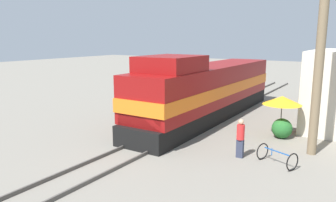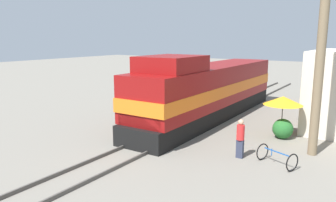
# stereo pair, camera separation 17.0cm
# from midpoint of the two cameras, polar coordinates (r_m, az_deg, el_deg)

# --- Properties ---
(ground_plane) EXTENTS (120.00, 120.00, 0.00)m
(ground_plane) POSITION_cam_midpoint_polar(r_m,az_deg,el_deg) (19.84, 4.37, -4.28)
(ground_plane) COLOR slate
(rail_near) EXTENTS (0.08, 43.42, 0.15)m
(rail_near) POSITION_cam_midpoint_polar(r_m,az_deg,el_deg) (20.17, 2.59, -3.79)
(rail_near) COLOR #4C4742
(rail_near) RESTS_ON ground_plane
(rail_far) EXTENTS (0.08, 43.42, 0.15)m
(rail_far) POSITION_cam_midpoint_polar(r_m,az_deg,el_deg) (19.50, 6.23, -4.36)
(rail_far) COLOR #4C4742
(rail_far) RESTS_ON ground_plane
(locomotive) EXTENTS (2.98, 15.79, 4.28)m
(locomotive) POSITION_cam_midpoint_polar(r_m,az_deg,el_deg) (21.22, 7.11, 1.81)
(locomotive) COLOR black
(locomotive) RESTS_ON ground_plane
(utility_pole) EXTENTS (1.80, 0.39, 10.89)m
(utility_pole) POSITION_cam_midpoint_polar(r_m,az_deg,el_deg) (15.60, 25.63, 11.01)
(utility_pole) COLOR #726047
(utility_pole) RESTS_ON ground_plane
(vendor_umbrella) EXTENTS (2.01, 2.01, 2.21)m
(vendor_umbrella) POSITION_cam_midpoint_polar(r_m,az_deg,el_deg) (18.09, 19.66, 0.06)
(vendor_umbrella) COLOR #4C4C4C
(vendor_umbrella) RESTS_ON ground_plane
(shrub_cluster) EXTENTS (1.05, 1.05, 1.05)m
(shrub_cluster) POSITION_cam_midpoint_polar(r_m,az_deg,el_deg) (18.23, 19.61, -4.57)
(shrub_cluster) COLOR #236028
(shrub_cluster) RESTS_ON ground_plane
(person_bystander) EXTENTS (0.34, 0.34, 1.74)m
(person_bystander) POSITION_cam_midpoint_polar(r_m,az_deg,el_deg) (14.72, 12.82, -6.15)
(person_bystander) COLOR #2D3347
(person_bystander) RESTS_ON ground_plane
(bicycle) EXTENTS (1.72, 1.30, 0.74)m
(bicycle) POSITION_cam_midpoint_polar(r_m,az_deg,el_deg) (14.45, 18.71, -9.17)
(bicycle) COLOR black
(bicycle) RESTS_ON ground_plane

